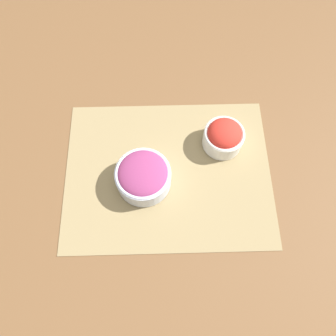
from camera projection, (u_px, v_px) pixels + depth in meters
The scene contains 4 objects.
ground_plane at pixel (168, 173), 0.94m from camera, with size 3.00×3.00×0.00m, color brown.
placemat at pixel (168, 172), 0.94m from camera, with size 0.59×0.46×0.00m.
tomato_bowl at pixel (224, 136), 0.93m from camera, with size 0.12×0.12×0.08m.
onion_bowl at pixel (143, 176), 0.88m from camera, with size 0.15×0.15×0.08m.
Camera 1 is at (-0.01, -0.36, 0.87)m, focal length 35.00 mm.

